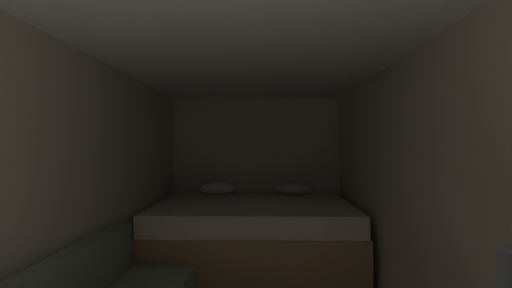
# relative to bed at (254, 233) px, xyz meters

# --- Properties ---
(wall_back) EXTENTS (2.43, 0.05, 2.03)m
(wall_back) POSITION_rel_bed_xyz_m (0.00, 0.94, 0.65)
(wall_back) COLOR beige
(wall_back) RESTS_ON ground
(wall_left) EXTENTS (0.05, 5.41, 2.03)m
(wall_left) POSITION_rel_bed_xyz_m (-1.19, -1.79, 0.65)
(wall_left) COLOR beige
(wall_left) RESTS_ON ground
(wall_right) EXTENTS (0.05, 5.41, 2.03)m
(wall_right) POSITION_rel_bed_xyz_m (1.19, -1.79, 0.65)
(wall_right) COLOR beige
(wall_right) RESTS_ON ground
(ceiling_slab) EXTENTS (2.43, 5.41, 0.05)m
(ceiling_slab) POSITION_rel_bed_xyz_m (0.00, -1.79, 1.70)
(ceiling_slab) COLOR white
(ceiling_slab) RESTS_ON wall_left
(bed) EXTENTS (2.21, 1.76, 0.88)m
(bed) POSITION_rel_bed_xyz_m (0.00, 0.00, 0.00)
(bed) COLOR tan
(bed) RESTS_ON ground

